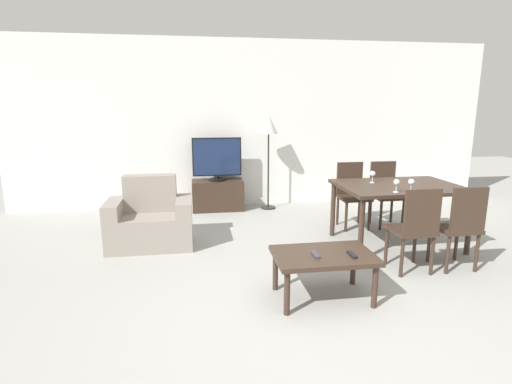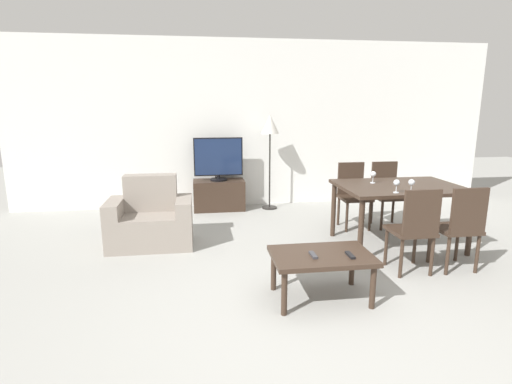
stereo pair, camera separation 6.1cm
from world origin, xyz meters
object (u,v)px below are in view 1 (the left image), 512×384
Objects in this scene: remote_secondary at (315,255)px; wine_glass_right at (411,183)px; dining_chair_near_right at (460,224)px; armchair at (150,221)px; remote_primary at (352,255)px; wine_glass_left at (373,175)px; dining_chair_far_left at (352,192)px; dining_chair_far at (385,190)px; coffee_table at (324,259)px; tv at (217,159)px; dining_chair_near at (415,226)px; tv_stand at (218,195)px; floor_lamp at (269,130)px; wine_glass_center at (397,183)px; dining_table at (399,191)px.

remote_secondary is 1.63m from wine_glass_right.
armchair is at bearing 158.70° from dining_chair_near_right.
remote_primary is 1.73m from wine_glass_left.
dining_chair_far_left reaches higher than remote_secondary.
wine_glass_right is at bearing -105.08° from dining_chair_far.
dining_chair_far_left is (1.07, 2.00, 0.13)m from coffee_table.
dining_chair_near is at bearing -57.56° from tv.
tv_stand is at bearing 100.95° from remote_secondary.
dining_chair_far_left reaches higher than remote_primary.
armchair is at bearing -172.00° from dining_chair_far_left.
armchair is at bearing -119.99° from tv_stand.
dining_chair_far_left is 0.59× the size of floor_lamp.
wine_glass_right reaches higher than tv_stand.
remote_primary is (-0.85, -0.47, -0.07)m from dining_chair_near.
coffee_table is 1.62m from dining_chair_near_right.
armchair is 6.76× the size of wine_glass_left.
remote_secondary is 1.03× the size of wine_glass_left.
dining_chair_near is at bearing -70.74° from floor_lamp.
tv_stand is 0.92× the size of dining_chair_far_left.
tv_stand is at bearing 102.60° from coffee_table.
floor_lamp is 3.34m from remote_primary.
dining_chair_far is 2.01m from floor_lamp.
dining_chair_far_left is (1.79, -1.19, 0.25)m from tv_stand.
tv_stand is at bearing 90.00° from tv.
floor_lamp is 2.63m from wine_glass_right.
dining_chair_near_right is 0.74m from wine_glass_center.
armchair is at bearing 164.04° from wine_glass_right.
dining_table is at bearing -106.93° from dining_chair_far.
tv_stand is at bearing 146.27° from dining_chair_far_left.
dining_chair_near_right is (1.56, 0.39, 0.13)m from coffee_table.
tv is at bearing 129.04° from dining_chair_near_right.
armchair reaches higher than remote_primary.
armchair is 1.21× the size of tv_stand.
dining_table is (2.03, -2.00, 0.43)m from tv_stand.
dining_chair_far_left is at bearing 180.00° from dining_chair_far.
remote_primary is (-1.34, -0.47, -0.07)m from dining_chair_near_right.
wine_glass_center reaches higher than remote_secondary.
dining_table reaches higher than tv_stand.
remote_primary is (0.94, -3.28, -0.40)m from tv.
remote_secondary is at bearing -93.52° from floor_lamp.
tv is at bearing -90.00° from tv_stand.
tv is 5.30× the size of wine_glass_right.
tv is at bearing 134.15° from wine_glass_left.
dining_table is 0.86m from dining_chair_far.
dining_chair_far_left reaches higher than wine_glass_center.
armchair is 6.58× the size of remote_primary.
armchair is 1.28× the size of tv.
wine_glass_left is at bearing 91.75° from wine_glass_center.
tv is at bearing 59.97° from armchair.
wine_glass_right reaches higher than remote_primary.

